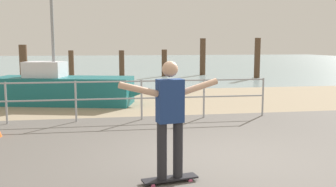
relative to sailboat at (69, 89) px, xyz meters
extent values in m
cube|color=#605B56|center=(2.98, -7.49, -0.52)|extent=(24.00, 10.00, 0.04)
cube|color=tan|center=(2.98, 0.51, -0.52)|extent=(24.00, 6.00, 0.04)
cube|color=#849EA3|center=(2.98, 28.51, -0.52)|extent=(72.00, 50.00, 0.04)
cylinder|color=#9EA0A5|center=(-1.20, -2.89, 0.00)|extent=(0.05, 0.05, 1.05)
cylinder|color=#9EA0A5|center=(0.45, -2.89, 0.00)|extent=(0.05, 0.05, 1.05)
cylinder|color=#9EA0A5|center=(2.11, -2.89, 0.00)|extent=(0.05, 0.05, 1.05)
cylinder|color=#9EA0A5|center=(3.76, -2.89, 0.00)|extent=(0.05, 0.05, 1.05)
cylinder|color=#9EA0A5|center=(5.42, -2.89, 0.00)|extent=(0.05, 0.05, 1.05)
cylinder|color=#9EA0A5|center=(0.45, -2.89, 0.50)|extent=(9.92, 0.04, 0.04)
cylinder|color=#9EA0A5|center=(0.45, -2.89, 0.06)|extent=(9.92, 0.04, 0.04)
cube|color=#19666B|center=(-0.15, 0.04, -0.07)|extent=(4.61, 2.43, 0.90)
cone|color=#19666B|center=(1.98, -0.50, -0.07)|extent=(1.25, 1.01, 0.77)
cylinder|color=gray|center=(-0.45, 0.11, 2.43)|extent=(0.10, 0.10, 4.10)
cube|color=silver|center=(-0.74, 0.18, 0.63)|extent=(1.38, 1.16, 0.50)
cube|color=black|center=(2.09, -7.37, -0.45)|extent=(0.82, 0.35, 0.02)
cylinder|color=#E5598C|center=(2.35, -7.24, -0.49)|extent=(0.06, 0.04, 0.06)
cylinder|color=#E5598C|center=(2.38, -7.40, -0.49)|extent=(0.06, 0.04, 0.06)
cylinder|color=#E5598C|center=(1.80, -7.35, -0.49)|extent=(0.06, 0.04, 0.06)
cylinder|color=#E5598C|center=(1.83, -7.51, -0.49)|extent=(0.06, 0.04, 0.06)
cylinder|color=#26262B|center=(2.20, -7.35, -0.04)|extent=(0.14, 0.14, 0.80)
cylinder|color=#26262B|center=(1.97, -7.40, -0.04)|extent=(0.14, 0.14, 0.80)
cube|color=navy|center=(2.09, -7.37, 0.66)|extent=(0.39, 0.27, 0.60)
sphere|color=tan|center=(2.09, -7.37, 1.10)|extent=(0.22, 0.22, 0.22)
cylinder|color=tan|center=(2.52, -7.29, 0.84)|extent=(0.56, 0.20, 0.23)
cylinder|color=tan|center=(1.65, -7.46, 0.84)|extent=(0.56, 0.20, 0.23)
cylinder|color=#513826|center=(-2.97, 7.73, 0.45)|extent=(0.39, 0.39, 1.93)
cylinder|color=#513826|center=(-0.41, 5.85, 0.31)|extent=(0.25, 0.25, 1.67)
cylinder|color=#513826|center=(2.14, 10.27, 0.27)|extent=(0.32, 0.32, 1.59)
cylinder|color=#513826|center=(4.70, 10.00, 0.30)|extent=(0.33, 0.33, 1.64)
cylinder|color=#513826|center=(7.26, 10.63, 0.64)|extent=(0.36, 0.36, 2.32)
cylinder|color=#513826|center=(9.81, 8.03, 0.64)|extent=(0.33, 0.33, 2.32)
camera|label=1|loc=(1.23, -12.38, 1.44)|focal=39.89mm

